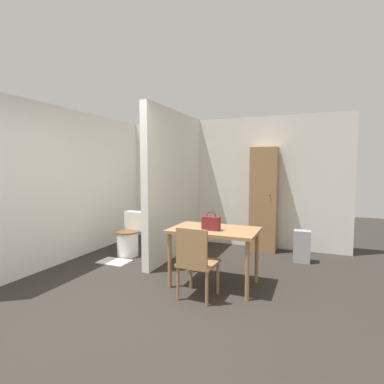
% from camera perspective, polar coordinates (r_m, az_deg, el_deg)
% --- Properties ---
extents(ground_plane, '(16.00, 16.00, 0.00)m').
position_cam_1_polar(ground_plane, '(3.39, -13.50, -22.50)').
color(ground_plane, '#2D2823').
extents(wall_back, '(4.89, 0.12, 2.50)m').
position_cam_1_polar(wall_back, '(6.12, 5.31, 1.95)').
color(wall_back, silver).
rests_on(wall_back, ground_plane).
extents(wall_left, '(0.12, 4.35, 2.50)m').
position_cam_1_polar(wall_left, '(5.60, -20.39, 1.42)').
color(wall_left, silver).
rests_on(wall_left, ground_plane).
extents(partition_wall, '(0.12, 2.09, 2.50)m').
position_cam_1_polar(partition_wall, '(5.26, -3.15, 1.51)').
color(partition_wall, silver).
rests_on(partition_wall, ground_plane).
extents(dining_table, '(1.12, 0.72, 0.75)m').
position_cam_1_polar(dining_table, '(3.95, 4.26, -8.22)').
color(dining_table, '#997047').
rests_on(dining_table, ground_plane).
extents(wooden_chair, '(0.44, 0.44, 0.86)m').
position_cam_1_polar(wooden_chair, '(3.57, 0.76, -12.89)').
color(wooden_chair, '#997047').
rests_on(wooden_chair, ground_plane).
extents(toilet, '(0.39, 0.54, 0.74)m').
position_cam_1_polar(toilet, '(5.46, -11.77, -8.41)').
color(toilet, white).
rests_on(toilet, ground_plane).
extents(handbag, '(0.22, 0.10, 0.24)m').
position_cam_1_polar(handbag, '(3.82, 3.66, -5.92)').
color(handbag, maroon).
rests_on(handbag, dining_table).
extents(wooden_cabinet, '(0.48, 0.38, 1.91)m').
position_cam_1_polar(wooden_cabinet, '(5.68, 13.53, -1.38)').
color(wooden_cabinet, '#997047').
rests_on(wooden_cabinet, ground_plane).
extents(bath_mat, '(0.50, 0.34, 0.01)m').
position_cam_1_polar(bath_mat, '(5.18, -14.60, -12.69)').
color(bath_mat, silver).
rests_on(bath_mat, ground_plane).
extents(space_heater, '(0.26, 0.19, 0.52)m').
position_cam_1_polar(space_heater, '(5.27, 20.22, -9.68)').
color(space_heater, '#9E9EA3').
rests_on(space_heater, ground_plane).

